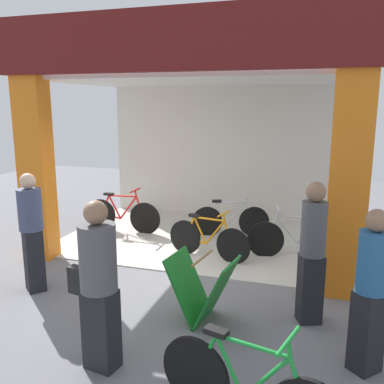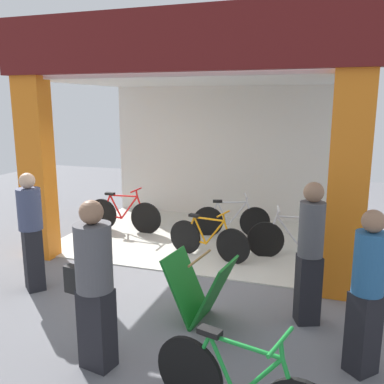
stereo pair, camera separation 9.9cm
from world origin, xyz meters
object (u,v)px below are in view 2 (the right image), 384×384
at_px(sandwich_board_sign, 200,289).
at_px(pedestrian_1, 31,230).
at_px(bicycle_inside_0, 231,220).
at_px(bicycle_inside_3, 295,239).
at_px(pedestrian_2, 368,292).
at_px(pedestrian_0, 94,282).
at_px(bicycle_inside_1, 123,214).
at_px(bicycle_inside_2, 208,239).
at_px(pedestrian_3, 310,252).

height_order(sandwich_board_sign, pedestrian_1, pedestrian_1).
relative_size(bicycle_inside_0, sandwich_board_sign, 1.73).
relative_size(bicycle_inside_3, pedestrian_2, 0.95).
height_order(pedestrian_0, pedestrian_1, pedestrian_0).
height_order(bicycle_inside_0, pedestrian_0, pedestrian_0).
height_order(bicycle_inside_1, pedestrian_1, pedestrian_1).
distance_m(bicycle_inside_2, pedestrian_2, 3.52).
xyz_separation_m(bicycle_inside_0, pedestrian_3, (1.67, -3.06, 0.57)).
distance_m(bicycle_inside_3, pedestrian_0, 4.17).
height_order(pedestrian_0, pedestrian_3, pedestrian_3).
bearing_deg(pedestrian_3, bicycle_inside_2, 135.91).
bearing_deg(pedestrian_1, bicycle_inside_2, 43.75).
bearing_deg(bicycle_inside_1, bicycle_inside_2, -24.30).
xyz_separation_m(sandwich_board_sign, pedestrian_3, (1.27, 0.38, 0.50)).
bearing_deg(sandwich_board_sign, pedestrian_2, -13.61).
bearing_deg(bicycle_inside_3, pedestrian_1, -145.14).
distance_m(pedestrian_1, pedestrian_3, 3.84).
xyz_separation_m(pedestrian_1, pedestrian_2, (4.43, -0.58, -0.02)).
bearing_deg(bicycle_inside_0, sandwich_board_sign, -83.31).
relative_size(pedestrian_1, pedestrian_3, 0.97).
xyz_separation_m(bicycle_inside_2, sandwich_board_sign, (0.50, -2.10, 0.08)).
bearing_deg(bicycle_inside_0, pedestrian_0, -93.94).
bearing_deg(sandwich_board_sign, pedestrian_0, -120.81).
distance_m(pedestrian_1, pedestrian_2, 4.47).
distance_m(bicycle_inside_1, bicycle_inside_2, 2.34).
distance_m(bicycle_inside_1, bicycle_inside_3, 3.61).
bearing_deg(bicycle_inside_3, bicycle_inside_2, -162.09).
bearing_deg(pedestrian_1, pedestrian_2, -7.47).
distance_m(bicycle_inside_3, pedestrian_2, 3.20).
relative_size(pedestrian_0, pedestrian_2, 1.04).
relative_size(bicycle_inside_0, pedestrian_2, 0.89).
bearing_deg(pedestrian_3, pedestrian_0, -141.28).
xyz_separation_m(bicycle_inside_0, bicycle_inside_2, (-0.10, -1.34, 0.00)).
height_order(bicycle_inside_2, sandwich_board_sign, bicycle_inside_2).
bearing_deg(bicycle_inside_0, bicycle_inside_1, -170.46).
distance_m(bicycle_inside_0, pedestrian_1, 3.99).
distance_m(bicycle_inside_1, pedestrian_0, 4.72).
xyz_separation_m(pedestrian_0, pedestrian_2, (2.59, 0.76, -0.06)).
height_order(bicycle_inside_3, pedestrian_0, pedestrian_0).
xyz_separation_m(bicycle_inside_1, pedestrian_0, (1.91, -4.28, 0.55)).
xyz_separation_m(bicycle_inside_0, sandwich_board_sign, (0.40, -3.44, 0.08)).
relative_size(bicycle_inside_0, pedestrian_1, 0.88).
distance_m(sandwich_board_sign, pedestrian_3, 1.42).
xyz_separation_m(bicycle_inside_2, pedestrian_1, (-2.06, -1.97, 0.55)).
bearing_deg(sandwich_board_sign, pedestrian_3, 16.84).
bearing_deg(sandwich_board_sign, bicycle_inside_2, 103.46).
bearing_deg(pedestrian_0, bicycle_inside_0, 86.06).
distance_m(bicycle_inside_2, sandwich_board_sign, 2.16).
relative_size(bicycle_inside_2, pedestrian_1, 0.89).
xyz_separation_m(bicycle_inside_3, pedestrian_3, (0.34, -2.18, 0.56)).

